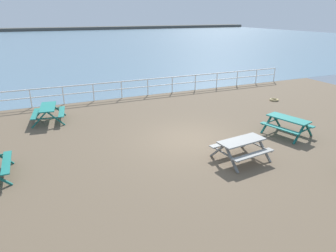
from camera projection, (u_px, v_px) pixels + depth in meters
The scene contains 8 objects.
ground_plane at pixel (190, 142), 12.81m from camera, with size 30.00×24.00×0.20m, color brown.
sea_band at pixel (66, 41), 58.05m from camera, with size 142.00×90.00×0.01m, color slate.
distant_shoreline at pixel (52, 30), 94.95m from camera, with size 142.00×6.00×1.80m, color #4C4C47.
seaward_railing at pixel (135, 85), 19.16m from camera, with size 23.07×0.07×1.08m.
picnic_table_mid_centre at pixel (288, 122), 13.13m from camera, with size 1.93×2.14×0.80m.
picnic_table_far_left at pixel (241, 145), 10.86m from camera, with size 1.96×1.72×0.80m.
picnic_table_seaward at pixel (48, 110), 14.74m from camera, with size 1.72×1.96×0.80m.
rope_coil at pixel (274, 100), 18.48m from camera, with size 0.55×0.55×0.11m, color tan.
Camera 1 is at (-5.51, -10.40, 5.08)m, focal length 31.82 mm.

